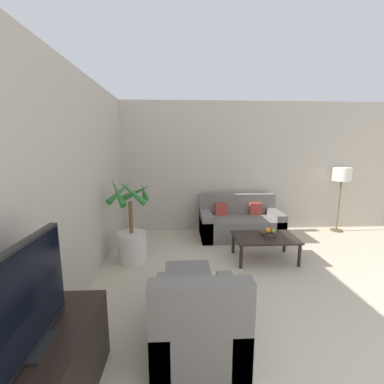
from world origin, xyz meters
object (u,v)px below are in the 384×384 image
apple_red (269,229)px  ottoman (188,284)px  armchair (198,322)px  sofa_loveseat (240,223)px  orange_fruit (268,230)px  fruit_bowl (269,233)px  coffee_table (265,239)px  floor_lamp (342,177)px  television (28,298)px  potted_palm (132,235)px  apple_green (273,231)px

apple_red → ottoman: bearing=-140.9°
apple_red → armchair: armchair is taller
sofa_loveseat → orange_fruit: (0.19, -1.05, 0.20)m
fruit_bowl → ottoman: 1.74m
armchair → coffee_table: bearing=56.0°
coffee_table → ottoman: size_ratio=1.81×
sofa_loveseat → ottoman: 2.36m
floor_lamp → armchair: (-3.22, -3.09, -0.89)m
television → potted_palm: bearing=86.7°
fruit_bowl → armchair: (-1.29, -1.86, -0.14)m
sofa_loveseat → floor_lamp: floor_lamp is taller
apple_green → armchair: bearing=-126.6°
fruit_bowl → armchair: armchair is taller
orange_fruit → ottoman: 1.69m
coffee_table → apple_red: size_ratio=13.07×
television → orange_fruit: (2.29, 2.42, -0.45)m
sofa_loveseat → armchair: 3.05m
apple_red → sofa_loveseat: bearing=104.1°
fruit_bowl → floor_lamp: bearing=32.3°
floor_lamp → apple_green: (-1.88, -1.28, -0.69)m
orange_fruit → ottoman: size_ratio=0.17×
sofa_loveseat → apple_red: 1.02m
potted_palm → fruit_bowl: bearing=0.2°
apple_red → coffee_table: bearing=-133.4°
sofa_loveseat → fruit_bowl: size_ratio=6.31×
television → armchair: size_ratio=0.90×
apple_green → ottoman: bearing=-143.9°
potted_palm → apple_green: 2.24m
armchair → floor_lamp: bearing=43.8°
television → ottoman: 1.86m
sofa_loveseat → orange_fruit: size_ratio=17.17×
orange_fruit → ottoman: orange_fruit is taller
coffee_table → apple_red: apple_red is taller
potted_palm → television: bearing=-93.3°
fruit_bowl → apple_green: size_ratio=3.44×
fruit_bowl → television: bearing=-133.4°
floor_lamp → fruit_bowl: 2.40m
orange_fruit → ottoman: bearing=-141.8°
sofa_loveseat → potted_palm: bearing=-152.8°
television → armchair: (1.04, 0.60, -0.66)m
apple_green → ottoman: size_ratio=0.13×
television → floor_lamp: floor_lamp is taller
floor_lamp → potted_palm: bearing=-163.4°
television → orange_fruit: 3.36m
ottoman → orange_fruit: bearing=38.2°
armchair → ottoman: bearing=94.2°
television → fruit_bowl: (2.33, 2.47, -0.52)m
potted_palm → floor_lamp: floor_lamp is taller
television → ottoman: (0.98, 1.39, -0.75)m
sofa_loveseat → floor_lamp: bearing=5.9°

